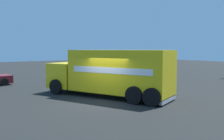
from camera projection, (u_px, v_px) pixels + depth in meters
The scene contains 2 objects.
ground_plane at pixel (102, 102), 14.39m from camera, with size 100.00×100.00×0.00m, color black.
delivery_truck at pixel (111, 72), 15.87m from camera, with size 8.79×5.42×2.97m.
Camera 1 is at (11.67, -8.08, 3.03)m, focal length 40.02 mm.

